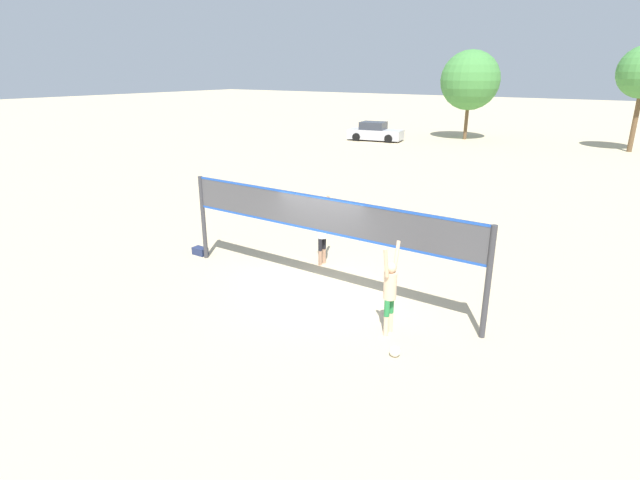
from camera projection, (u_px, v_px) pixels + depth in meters
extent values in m
plane|color=#C6B28C|center=(320.00, 290.00, 13.06)|extent=(200.00, 200.00, 0.00)
cylinder|color=#38383D|center=(203.00, 218.00, 14.93)|extent=(0.13, 0.13, 2.53)
cylinder|color=#38383D|center=(488.00, 283.00, 10.38)|extent=(0.13, 0.13, 2.53)
cube|color=#47474C|center=(320.00, 214.00, 12.39)|extent=(8.36, 0.02, 0.93)
cube|color=#1E4CB2|center=(320.00, 197.00, 12.25)|extent=(8.36, 0.03, 0.06)
cube|color=#1E4CB2|center=(320.00, 231.00, 12.53)|extent=(8.36, 0.03, 0.06)
cylinder|color=beige|center=(386.00, 326.00, 10.78)|extent=(0.11, 0.11, 0.46)
cylinder|color=#267F3F|center=(387.00, 308.00, 10.65)|extent=(0.12, 0.12, 0.38)
cylinder|color=beige|center=(390.00, 322.00, 10.94)|extent=(0.11, 0.11, 0.46)
cylinder|color=#267F3F|center=(391.00, 305.00, 10.80)|extent=(0.12, 0.12, 0.38)
cylinder|color=beige|center=(390.00, 286.00, 10.57)|extent=(0.28, 0.28, 0.60)
sphere|color=beige|center=(391.00, 267.00, 10.43)|extent=(0.23, 0.23, 0.23)
cylinder|color=beige|center=(386.00, 263.00, 10.19)|extent=(0.08, 0.22, 0.67)
cylinder|color=beige|center=(397.00, 256.00, 10.56)|extent=(0.08, 0.22, 0.67)
cylinder|color=tan|center=(324.00, 256.00, 14.83)|extent=(0.11, 0.11, 0.45)
cylinder|color=black|center=(324.00, 243.00, 14.70)|extent=(0.12, 0.12, 0.37)
cylinder|color=tan|center=(320.00, 258.00, 14.68)|extent=(0.11, 0.11, 0.45)
cylinder|color=black|center=(320.00, 245.00, 14.55)|extent=(0.12, 0.12, 0.37)
cylinder|color=white|center=(322.00, 228.00, 14.47)|extent=(0.28, 0.28, 0.58)
sphere|color=tan|center=(322.00, 215.00, 14.34)|extent=(0.23, 0.23, 0.23)
cylinder|color=tan|center=(327.00, 207.00, 14.46)|extent=(0.08, 0.21, 0.66)
cylinder|color=tan|center=(317.00, 211.00, 14.09)|extent=(0.08, 0.21, 0.66)
sphere|color=silver|center=(395.00, 351.00, 10.02)|extent=(0.23, 0.23, 0.23)
cube|color=navy|center=(200.00, 251.00, 15.54)|extent=(0.47, 0.28, 0.23)
cube|color=#B7B7BC|center=(376.00, 134.00, 40.28)|extent=(4.56, 2.52, 0.76)
cube|color=#2D333D|center=(373.00, 126.00, 40.14)|extent=(2.21, 1.94, 0.60)
cylinder|color=black|center=(394.00, 136.00, 40.55)|extent=(0.67, 0.33, 0.64)
cylinder|color=black|center=(388.00, 139.00, 39.11)|extent=(0.67, 0.33, 0.64)
cylinder|color=black|center=(363.00, 135.00, 41.57)|extent=(0.67, 0.33, 0.64)
cylinder|color=black|center=(356.00, 137.00, 40.13)|extent=(0.67, 0.33, 0.64)
cylinder|color=brown|center=(466.00, 118.00, 40.72)|extent=(0.28, 0.28, 3.38)
sphere|color=#42843D|center=(470.00, 80.00, 39.75)|extent=(4.66, 4.66, 4.66)
cylinder|color=brown|center=(635.00, 120.00, 34.28)|extent=(0.33, 0.33, 4.37)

